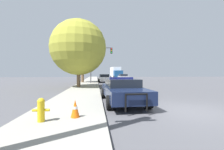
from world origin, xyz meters
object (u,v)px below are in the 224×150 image
Objects in this scene: car_background_midblock at (104,78)px; car_background_oncoming at (123,77)px; box_truck at (116,72)px; tree_sidewalk_near at (78,48)px; traffic_light at (99,58)px; fire_hydrant at (41,109)px; police_car at (122,90)px; traffic_cone at (75,109)px; tree_sidewalk_mid at (82,51)px.

car_background_oncoming is at bearing 48.96° from car_background_midblock.
box_truck is 28.10m from tree_sidewalk_near.
traffic_light is at bearing 58.89° from car_background_oncoming.
car_background_midblock is 0.94× the size of car_background_oncoming.
traffic_light reaches higher than fire_hydrant.
police_car is at bearing -68.07° from tree_sidewalk_near.
car_background_oncoming is (5.55, 9.56, -3.28)m from traffic_light.
car_background_oncoming is 28.35m from traffic_cone.
tree_sidewalk_mid reaches higher than car_background_oncoming.
tree_sidewalk_near is 12.19× the size of traffic_cone.
box_truck is at bearing -98.87° from police_car.
car_background_oncoming is at bearing 87.30° from box_truck.
fire_hydrant reaches higher than traffic_cone.
tree_sidewalk_mid is (-8.22, -7.95, 4.41)m from car_background_oncoming.
car_background_midblock is 0.55× the size of tree_sidewalk_near.
box_truck is 1.07× the size of tree_sidewalk_mid.
car_background_midblock is 0.50× the size of box_truck.
police_car reaches higher than fire_hydrant.
fire_hydrant is 0.10× the size of tree_sidewalk_near.
police_car is 8.71× the size of traffic_cone.
tree_sidewalk_mid is (-7.98, -18.70, 3.38)m from box_truck.
traffic_light is 7.01m from tree_sidewalk_near.
box_truck is (4.37, 16.67, 1.03)m from car_background_midblock.
traffic_light is (2.17, 18.34, 3.51)m from fire_hydrant.
box_truck is 38.86m from traffic_cone.
car_background_midblock is 6.67× the size of traffic_cone.
tree_sidewalk_near is (-7.68, -26.90, 2.65)m from box_truck.
car_background_oncoming is 7.07× the size of traffic_cone.
tree_sidewalk_mid is at bearing 43.08° from car_background_oncoming.
traffic_light is at bearing 70.28° from tree_sidewalk_near.
fire_hydrant is (-3.17, -3.41, -0.19)m from police_car.
car_background_oncoming is at bearing 76.28° from traffic_cone.
traffic_cone is at bearing -85.64° from tree_sidewalk_mid.
traffic_light is (-0.99, 14.93, 3.32)m from police_car.
car_background_midblock is at bearing 71.37° from box_truck.
car_background_oncoming is (4.55, 24.49, 0.03)m from police_car.
fire_hydrant is at bearing -159.94° from traffic_cone.
tree_sidewalk_mid is (-3.61, -2.02, 4.41)m from car_background_midblock.
police_car is at bearing 47.13° from fire_hydrant.
car_background_oncoming is 18.36m from tree_sidewalk_near.
traffic_light is 11.53m from car_background_oncoming.
traffic_light reaches higher than car_background_midblock.
tree_sidewalk_mid reaches higher than police_car.
traffic_light reaches higher than traffic_cone.
car_background_midblock reaches higher than fire_hydrant.
car_background_midblock is (-0.05, 18.56, 0.03)m from police_car.
traffic_cone is at bearing 76.43° from box_truck.
tree_sidewalk_mid reaches higher than tree_sidewalk_near.
car_background_oncoming is (7.72, 27.90, 0.22)m from fire_hydrant.
box_truck is at bearing 74.07° from tree_sidewalk_near.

